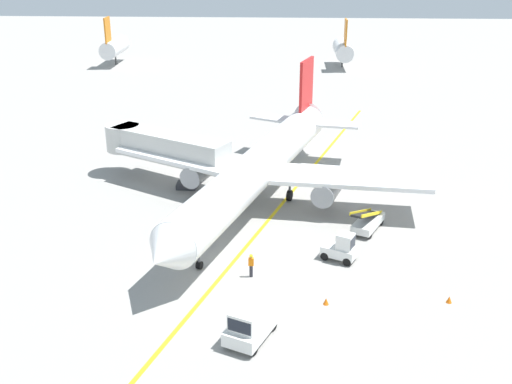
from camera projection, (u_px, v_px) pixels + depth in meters
ground_plane at (250, 270)px, 41.29m from camera, size 300.00×300.00×0.00m
taxi_line_yellow at (254, 237)px, 45.89m from camera, size 24.61×76.30×0.01m
airliner at (260, 166)px, 50.60m from camera, size 27.69×34.50×10.10m
jet_bridge at (158, 145)px, 55.34m from camera, size 12.47×8.39×4.85m
pushback_tug at (249, 325)px, 33.70m from camera, size 3.17×4.06×2.20m
baggage_tug_near_wing at (341, 248)px, 42.28m from camera, size 2.73×2.23×2.10m
belt_loader_forward_hold at (368, 221)px, 46.76m from camera, size 3.32×5.04×2.59m
ground_crew_marshaller at (251, 265)px, 40.18m from camera, size 0.36×0.24×1.70m
safety_cone_nose_left at (191, 186)px, 54.92m from camera, size 0.36×0.36×0.44m
safety_cone_nose_right at (244, 195)px, 53.04m from camera, size 0.36×0.36×0.44m
safety_cone_wingtip_left at (449, 299)px, 37.52m from camera, size 0.36×0.36×0.44m
safety_cone_wingtip_right at (326, 301)px, 37.33m from camera, size 0.36×0.36×0.44m
distant_aircraft_far_left at (114, 47)px, 109.63m from camera, size 3.00×10.10×8.80m
distant_aircraft_mid_left at (343, 49)px, 107.12m from camera, size 3.00×10.10×8.80m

